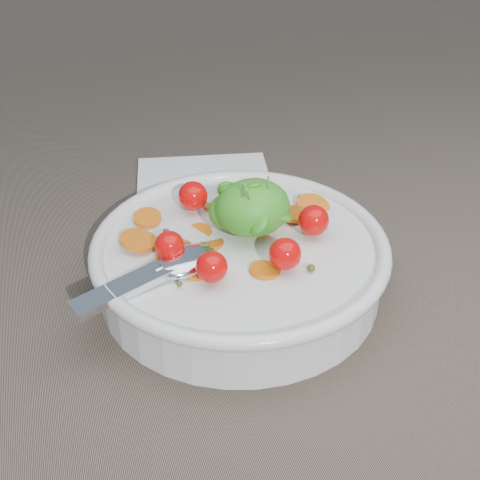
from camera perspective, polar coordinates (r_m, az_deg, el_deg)
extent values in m
plane|color=#685A4A|center=(0.59, 1.70, -3.79)|extent=(6.00, 6.00, 0.00)
cylinder|color=silver|center=(0.57, 0.00, -2.37)|extent=(0.24, 0.24, 0.05)
torus|color=silver|center=(0.55, 0.00, -0.48)|extent=(0.25, 0.25, 0.01)
cylinder|color=silver|center=(0.58, 0.00, -3.96)|extent=(0.12, 0.12, 0.01)
cylinder|color=brown|center=(0.57, 0.00, -2.37)|extent=(0.21, 0.21, 0.03)
cylinder|color=orange|center=(0.63, -0.45, 4.40)|extent=(0.04, 0.04, 0.01)
cylinder|color=orange|center=(0.61, 6.24, 2.87)|extent=(0.04, 0.04, 0.02)
cylinder|color=orange|center=(0.55, -8.68, -0.04)|extent=(0.04, 0.04, 0.01)
cylinder|color=orange|center=(0.62, 0.33, 3.78)|extent=(0.03, 0.04, 0.01)
cylinder|color=orange|center=(0.52, 2.16, -2.59)|extent=(0.04, 0.04, 0.01)
cylinder|color=orange|center=(0.59, 2.50, 1.92)|extent=(0.04, 0.04, 0.01)
cylinder|color=orange|center=(0.52, -3.79, -2.75)|extent=(0.03, 0.03, 0.01)
cylinder|color=orange|center=(0.62, 1.25, 4.37)|extent=(0.03, 0.03, 0.01)
cylinder|color=orange|center=(0.55, -5.70, -0.37)|extent=(0.04, 0.04, 0.02)
cylinder|color=orange|center=(0.57, -3.62, 0.47)|extent=(0.03, 0.03, 0.01)
cylinder|color=orange|center=(0.59, 4.41, 2.24)|extent=(0.03, 0.03, 0.01)
cylinder|color=orange|center=(0.56, -2.81, -0.37)|extent=(0.04, 0.04, 0.01)
cylinder|color=orange|center=(0.54, -6.02, -1.35)|extent=(0.03, 0.03, 0.01)
cylinder|color=orange|center=(0.57, 2.03, 1.34)|extent=(0.04, 0.04, 0.01)
cylinder|color=orange|center=(0.53, -2.59, -2.13)|extent=(0.03, 0.03, 0.01)
cylinder|color=orange|center=(0.58, -7.92, 1.90)|extent=(0.03, 0.03, 0.01)
cylinder|color=orange|center=(0.61, -1.88, 2.72)|extent=(0.04, 0.04, 0.01)
sphere|color=#414818|center=(0.61, -1.68, 3.22)|extent=(0.01, 0.01, 0.01)
sphere|color=#414818|center=(0.53, -3.83, -1.89)|extent=(0.01, 0.01, 0.01)
sphere|color=#414818|center=(0.58, 7.17, 1.40)|extent=(0.01, 0.01, 0.01)
sphere|color=#414818|center=(0.55, -6.20, -0.93)|extent=(0.01, 0.01, 0.01)
sphere|color=#414818|center=(0.59, 3.42, 2.75)|extent=(0.01, 0.01, 0.01)
sphere|color=#414818|center=(0.63, 0.08, 4.71)|extent=(0.01, 0.01, 0.01)
sphere|color=#414818|center=(0.52, 6.10, -2.39)|extent=(0.01, 0.01, 0.01)
sphere|color=#414818|center=(0.51, -5.19, -3.77)|extent=(0.00, 0.00, 0.00)
sphere|color=#414818|center=(0.55, -3.98, -0.78)|extent=(0.01, 0.01, 0.01)
sphere|color=#414818|center=(0.55, -4.53, -0.50)|extent=(0.01, 0.01, 0.01)
sphere|color=#414818|center=(0.58, -0.14, 2.03)|extent=(0.01, 0.01, 0.01)
sphere|color=#414818|center=(0.59, 4.73, 1.39)|extent=(0.01, 0.01, 0.01)
sphere|color=#414818|center=(0.54, -2.86, -0.44)|extent=(0.01, 0.01, 0.01)
sphere|color=#414818|center=(0.57, -6.31, 0.71)|extent=(0.01, 0.01, 0.01)
sphere|color=#414818|center=(0.61, 5.15, 3.65)|extent=(0.00, 0.00, 0.00)
sphere|color=#414818|center=(0.54, 3.13, -1.58)|extent=(0.00, 0.00, 0.00)
sphere|color=red|center=(0.56, 6.30, 1.68)|extent=(0.03, 0.03, 0.03)
sphere|color=red|center=(0.58, 0.53, 3.52)|extent=(0.03, 0.03, 0.03)
sphere|color=red|center=(0.59, -4.04, 3.77)|extent=(0.03, 0.03, 0.03)
sphere|color=red|center=(0.53, -6.04, -0.48)|extent=(0.02, 0.02, 0.02)
sphere|color=red|center=(0.50, -2.43, -2.31)|extent=(0.02, 0.02, 0.02)
sphere|color=red|center=(0.52, 3.86, -1.20)|extent=(0.03, 0.03, 0.03)
ellipsoid|color=green|center=(0.55, 1.08, 2.78)|extent=(0.06, 0.05, 0.05)
ellipsoid|color=green|center=(0.56, -0.88, 2.44)|extent=(0.04, 0.04, 0.03)
ellipsoid|color=green|center=(0.54, 1.41, 3.78)|extent=(0.02, 0.02, 0.01)
ellipsoid|color=green|center=(0.54, 1.27, 3.95)|extent=(0.02, 0.02, 0.01)
ellipsoid|color=green|center=(0.54, 2.63, 3.93)|extent=(0.02, 0.02, 0.01)
ellipsoid|color=green|center=(0.54, 0.78, 3.38)|extent=(0.02, 0.03, 0.02)
ellipsoid|color=green|center=(0.55, 0.91, 3.70)|extent=(0.03, 0.03, 0.01)
ellipsoid|color=green|center=(0.54, 1.07, 2.64)|extent=(0.03, 0.02, 0.01)
ellipsoid|color=green|center=(0.57, -1.03, 4.19)|extent=(0.03, 0.03, 0.02)
ellipsoid|color=green|center=(0.54, 1.67, 3.80)|extent=(0.02, 0.02, 0.01)
ellipsoid|color=green|center=(0.53, 1.65, 1.40)|extent=(0.02, 0.03, 0.02)
ellipsoid|color=green|center=(0.56, 0.57, 4.23)|extent=(0.02, 0.02, 0.02)
ellipsoid|color=green|center=(0.54, 1.53, 4.02)|extent=(0.03, 0.03, 0.02)
ellipsoid|color=green|center=(0.55, -0.83, 4.29)|extent=(0.03, 0.03, 0.02)
ellipsoid|color=green|center=(0.54, 2.42, 4.29)|extent=(0.03, 0.03, 0.02)
ellipsoid|color=green|center=(0.54, 0.26, 2.86)|extent=(0.01, 0.02, 0.01)
ellipsoid|color=green|center=(0.54, 3.46, 2.16)|extent=(0.03, 0.03, 0.02)
ellipsoid|color=green|center=(0.54, 1.77, 3.91)|extent=(0.03, 0.02, 0.01)
ellipsoid|color=green|center=(0.54, 0.19, 3.68)|extent=(0.02, 0.02, 0.02)
ellipsoid|color=green|center=(0.54, 0.37, 3.66)|extent=(0.03, 0.03, 0.02)
ellipsoid|color=green|center=(0.55, 0.17, 3.54)|extent=(0.02, 0.02, 0.01)
ellipsoid|color=green|center=(0.55, 0.98, 3.63)|extent=(0.02, 0.02, 0.01)
ellipsoid|color=green|center=(0.55, 2.17, 3.22)|extent=(0.03, 0.03, 0.02)
ellipsoid|color=green|center=(0.57, 0.83, 3.94)|extent=(0.02, 0.02, 0.01)
ellipsoid|color=green|center=(0.54, 1.09, 4.59)|extent=(0.02, 0.02, 0.02)
cylinder|color=#4C8C33|center=(0.53, 0.63, 2.91)|extent=(0.01, 0.01, 0.04)
cylinder|color=#4C8C33|center=(0.53, 0.15, 3.07)|extent=(0.00, 0.01, 0.04)
cylinder|color=#4C8C33|center=(0.53, 0.93, 3.01)|extent=(0.01, 0.01, 0.04)
cylinder|color=#4C8C33|center=(0.54, 2.47, 3.47)|extent=(0.00, 0.01, 0.04)
ellipsoid|color=silver|center=(0.53, -4.68, -1.86)|extent=(0.06, 0.05, 0.02)
cube|color=silver|center=(0.51, -8.79, -3.54)|extent=(0.11, 0.05, 0.02)
cylinder|color=silver|center=(0.52, -6.30, -2.43)|extent=(0.02, 0.01, 0.01)
cube|color=white|center=(0.73, -3.06, 4.79)|extent=(0.17, 0.15, 0.01)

